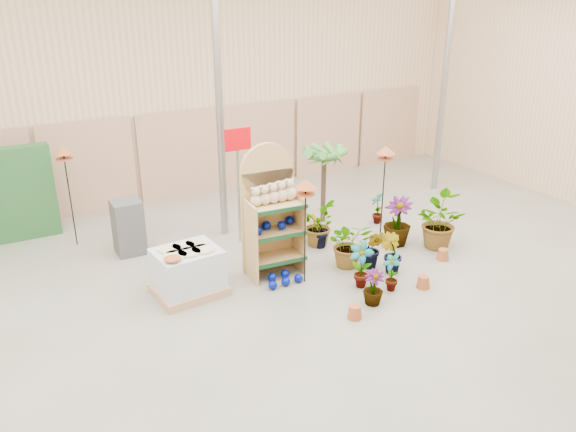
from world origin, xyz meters
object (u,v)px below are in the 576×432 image
object	(u,v)px
pallet_stack	(188,272)
potted_plant_2	(349,244)
display_shelf	(270,215)
bird_table_front	(306,187)

from	to	relation	value
pallet_stack	potted_plant_2	size ratio (longest dim) A/B	1.35
potted_plant_2	display_shelf	bearing A→B (deg)	157.27
bird_table_front	pallet_stack	bearing A→B (deg)	162.67
potted_plant_2	pallet_stack	bearing A→B (deg)	170.89
display_shelf	bird_table_front	bearing A→B (deg)	-61.46
bird_table_front	potted_plant_2	bearing A→B (deg)	6.93
display_shelf	bird_table_front	size ratio (longest dim) A/B	1.25
display_shelf	pallet_stack	bearing A→B (deg)	-172.37
pallet_stack	potted_plant_2	world-z (taller)	potted_plant_2
display_shelf	potted_plant_2	distance (m)	1.48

